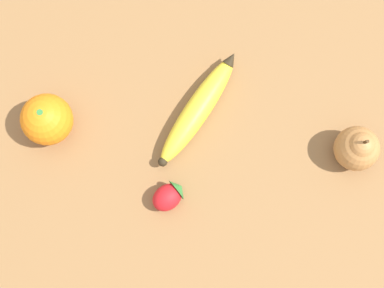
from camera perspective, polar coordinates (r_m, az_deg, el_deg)
The scene contains 5 objects.
ground_plane at distance 0.90m, azimuth -1.60°, elevation -2.36°, with size 3.00×3.00×0.00m, color olive.
banana at distance 0.90m, azimuth 0.69°, elevation 3.80°, with size 0.23×0.11×0.04m.
orange at distance 0.90m, azimuth -15.22°, elevation 2.54°, with size 0.09×0.09×0.09m.
pear at distance 0.90m, azimuth 17.22°, elevation -0.41°, with size 0.07×0.07×0.09m.
strawberry at distance 0.87m, azimuth -2.46°, elevation -5.55°, with size 0.06×0.04×0.04m.
Camera 1 is at (-0.08, -0.14, 0.88)m, focal length 50.00 mm.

